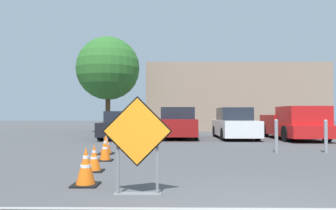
{
  "coord_description": "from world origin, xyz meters",
  "views": [
    {
      "loc": [
        -1.11,
        -3.77,
        1.24
      ],
      "look_at": [
        -1.27,
        9.03,
        1.6
      ],
      "focal_mm": 35.0,
      "sensor_mm": 36.0,
      "label": 1
    }
  ],
  "objects_px": {
    "traffic_cone_fourth": "(106,145)",
    "bollard_second": "(326,135)",
    "traffic_cone_third": "(105,148)",
    "road_closed_sign": "(137,140)",
    "bollard_nearest": "(276,135)",
    "parked_car_second": "(178,124)",
    "traffic_cone_second": "(94,158)",
    "parked_car_nearest": "(122,126)",
    "traffic_cone_nearest": "(86,167)",
    "pickup_truck": "(296,125)",
    "parked_car_third": "(234,125)"
  },
  "relations": [
    {
      "from": "traffic_cone_fourth",
      "to": "bollard_second",
      "type": "relative_size",
      "value": 0.56
    },
    {
      "from": "traffic_cone_third",
      "to": "road_closed_sign",
      "type": "bearing_deg",
      "value": -71.34
    },
    {
      "from": "bollard_nearest",
      "to": "parked_car_second",
      "type": "bearing_deg",
      "value": 115.72
    },
    {
      "from": "traffic_cone_second",
      "to": "parked_car_nearest",
      "type": "distance_m",
      "value": 9.63
    },
    {
      "from": "road_closed_sign",
      "to": "parked_car_second",
      "type": "distance_m",
      "value": 11.93
    },
    {
      "from": "traffic_cone_second",
      "to": "bollard_nearest",
      "type": "bearing_deg",
      "value": 34.88
    },
    {
      "from": "road_closed_sign",
      "to": "traffic_cone_nearest",
      "type": "height_order",
      "value": "road_closed_sign"
    },
    {
      "from": "traffic_cone_nearest",
      "to": "parked_car_second",
      "type": "relative_size",
      "value": 0.15
    },
    {
      "from": "traffic_cone_third",
      "to": "traffic_cone_second",
      "type": "bearing_deg",
      "value": -86.68
    },
    {
      "from": "pickup_truck",
      "to": "road_closed_sign",
      "type": "bearing_deg",
      "value": 58.62
    },
    {
      "from": "traffic_cone_nearest",
      "to": "pickup_truck",
      "type": "relative_size",
      "value": 0.13
    },
    {
      "from": "parked_car_nearest",
      "to": "parked_car_second",
      "type": "distance_m",
      "value": 2.87
    },
    {
      "from": "traffic_cone_second",
      "to": "pickup_truck",
      "type": "bearing_deg",
      "value": 49.29
    },
    {
      "from": "traffic_cone_fourth",
      "to": "parked_car_nearest",
      "type": "bearing_deg",
      "value": 94.27
    },
    {
      "from": "road_closed_sign",
      "to": "pickup_truck",
      "type": "bearing_deg",
      "value": 59.24
    },
    {
      "from": "parked_car_nearest",
      "to": "parked_car_third",
      "type": "relative_size",
      "value": 0.96
    },
    {
      "from": "traffic_cone_nearest",
      "to": "bollard_second",
      "type": "distance_m",
      "value": 8.11
    },
    {
      "from": "traffic_cone_nearest",
      "to": "traffic_cone_fourth",
      "type": "xyz_separation_m",
      "value": [
        -0.56,
        4.51,
        -0.03
      ]
    },
    {
      "from": "traffic_cone_fourth",
      "to": "traffic_cone_third",
      "type": "bearing_deg",
      "value": -79.51
    },
    {
      "from": "parked_car_second",
      "to": "bollard_nearest",
      "type": "bearing_deg",
      "value": 117.84
    },
    {
      "from": "traffic_cone_third",
      "to": "parked_car_nearest",
      "type": "height_order",
      "value": "parked_car_nearest"
    },
    {
      "from": "traffic_cone_second",
      "to": "parked_car_third",
      "type": "relative_size",
      "value": 0.13
    },
    {
      "from": "pickup_truck",
      "to": "bollard_second",
      "type": "xyz_separation_m",
      "value": [
        -1.08,
        -5.45,
        -0.16
      ]
    },
    {
      "from": "traffic_cone_second",
      "to": "parked_car_second",
      "type": "height_order",
      "value": "parked_car_second"
    },
    {
      "from": "parked_car_nearest",
      "to": "road_closed_sign",
      "type": "bearing_deg",
      "value": 101.13
    },
    {
      "from": "traffic_cone_third",
      "to": "bollard_second",
      "type": "xyz_separation_m",
      "value": [
        6.73,
        1.89,
        0.23
      ]
    },
    {
      "from": "parked_car_nearest",
      "to": "bollard_second",
      "type": "distance_m",
      "value": 9.64
    },
    {
      "from": "traffic_cone_fourth",
      "to": "pickup_truck",
      "type": "bearing_deg",
      "value": 35.91
    },
    {
      "from": "parked_car_second",
      "to": "bollard_second",
      "type": "bearing_deg",
      "value": 128.37
    },
    {
      "from": "traffic_cone_second",
      "to": "parked_car_third",
      "type": "xyz_separation_m",
      "value": [
        4.85,
        9.58,
        0.43
      ]
    },
    {
      "from": "road_closed_sign",
      "to": "pickup_truck",
      "type": "relative_size",
      "value": 0.28
    },
    {
      "from": "road_closed_sign",
      "to": "traffic_cone_second",
      "type": "bearing_deg",
      "value": 119.18
    },
    {
      "from": "pickup_truck",
      "to": "traffic_cone_nearest",
      "type": "bearing_deg",
      "value": 53.38
    },
    {
      "from": "parked_car_third",
      "to": "traffic_cone_second",
      "type": "bearing_deg",
      "value": 62.41
    },
    {
      "from": "parked_car_second",
      "to": "parked_car_nearest",
      "type": "bearing_deg",
      "value": 7.04
    },
    {
      "from": "traffic_cone_fourth",
      "to": "parked_car_nearest",
      "type": "height_order",
      "value": "parked_car_nearest"
    },
    {
      "from": "parked_car_second",
      "to": "bollard_nearest",
      "type": "distance_m",
      "value": 7.01
    },
    {
      "from": "road_closed_sign",
      "to": "traffic_cone_third",
      "type": "height_order",
      "value": "road_closed_sign"
    },
    {
      "from": "road_closed_sign",
      "to": "traffic_cone_third",
      "type": "distance_m",
      "value": 3.93
    },
    {
      "from": "traffic_cone_fourth",
      "to": "parked_car_second",
      "type": "distance_m",
      "value": 7.14
    },
    {
      "from": "parked_car_third",
      "to": "bollard_nearest",
      "type": "relative_size",
      "value": 4.04
    },
    {
      "from": "bollard_nearest",
      "to": "traffic_cone_nearest",
      "type": "bearing_deg",
      "value": -134.67
    },
    {
      "from": "traffic_cone_fourth",
      "to": "bollard_nearest",
      "type": "relative_size",
      "value": 0.56
    },
    {
      "from": "parked_car_nearest",
      "to": "parked_car_third",
      "type": "height_order",
      "value": "parked_car_third"
    },
    {
      "from": "parked_car_third",
      "to": "bollard_nearest",
      "type": "xyz_separation_m",
      "value": [
        0.19,
        -6.06,
        -0.14
      ]
    },
    {
      "from": "road_closed_sign",
      "to": "parked_car_nearest",
      "type": "relative_size",
      "value": 0.36
    },
    {
      "from": "traffic_cone_fourth",
      "to": "parked_car_second",
      "type": "bearing_deg",
      "value": 70.57
    },
    {
      "from": "traffic_cone_nearest",
      "to": "bollard_nearest",
      "type": "height_order",
      "value": "bollard_nearest"
    },
    {
      "from": "parked_car_second",
      "to": "bollard_second",
      "type": "relative_size",
      "value": 4.09
    },
    {
      "from": "traffic_cone_second",
      "to": "traffic_cone_fourth",
      "type": "distance_m",
      "value": 3.13
    }
  ]
}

